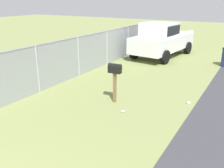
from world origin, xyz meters
TOP-DOWN VIEW (x-y plane):
  - mailbox at (6.52, 0.66)m, footprint 0.23×0.46m
  - pickup_truck at (14.08, 1.77)m, footprint 5.22×2.68m
  - fence_section at (9.57, 3.64)m, footprint 17.28×0.07m
  - litter_cup_by_mailbox at (7.67, -1.59)m, footprint 0.13×0.13m
  - litter_can_far_scatter at (5.95, 0.03)m, footprint 0.11×0.14m

SIDE VIEW (x-z plane):
  - litter_can_far_scatter at x=5.95m, z-range 0.00..0.07m
  - litter_cup_by_mailbox at x=7.67m, z-range 0.00..0.08m
  - fence_section at x=9.57m, z-range 0.07..1.90m
  - mailbox at x=6.52m, z-range 0.40..1.78m
  - pickup_truck at x=14.08m, z-range 0.06..2.15m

